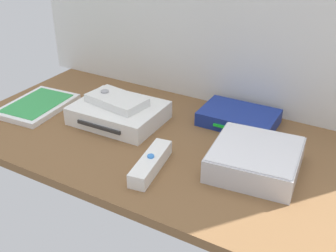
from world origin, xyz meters
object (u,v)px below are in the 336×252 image
mini_computer (255,159)px  remote_wand (151,163)px  game_console (119,113)px  network_router (239,118)px  game_case (37,105)px  remote_classic_pad (117,100)px

mini_computer → remote_wand: size_ratio=1.24×
game_console → mini_computer: bearing=-7.0°
mini_computer → network_router: mini_computer is taller
game_case → network_router: bearing=16.0°
remote_wand → remote_classic_pad: remote_classic_pad is taller
mini_computer → network_router: 19.70cm
mini_computer → remote_classic_pad: size_ratio=1.22×
game_console → game_case: size_ratio=1.07×
game_console → remote_classic_pad: size_ratio=1.39×
mini_computer → remote_classic_pad: (-36.76, 3.91, 2.77)cm
game_console → network_router: 29.21cm
network_router → remote_wand: 28.35cm
game_console → mini_computer: (36.12, -3.62, 0.44)cm
game_console → remote_wand: game_console is taller
remote_classic_pad → mini_computer: bearing=1.8°
mini_computer → network_router: bearing=120.9°
game_console → network_router: (26.02, 13.27, -0.50)cm
mini_computer → remote_classic_pad: bearing=173.9°
mini_computer → game_case: 58.92cm
mini_computer → remote_wand: bearing=-150.5°
game_case → mini_computer: bearing=-3.1°
game_console → remote_classic_pad: bearing=154.1°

